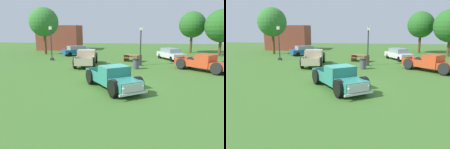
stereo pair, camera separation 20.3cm
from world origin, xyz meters
The scene contains 13 objects.
ground_plane centered at (0.00, 0.00, 0.00)m, with size 80.00×80.00×0.00m, color #3D6B28.
pickup_truck_foreground centered at (-0.12, -0.67, 0.71)m, with size 4.14×4.99×1.49m.
pickup_truck_behind_left centered at (7.22, 5.88, 0.71)m, with size 4.64×4.62×1.48m.
pickup_truck_behind_right centered at (-3.84, 8.09, 0.75)m, with size 2.49×5.31×1.57m.
sedan_distant_a centered at (-6.94, 15.73, 0.70)m, with size 4.14×3.69×1.32m.
sedan_distant_b centered at (5.30, 12.96, 0.70)m, with size 3.05×4.33×1.34m.
lamp_post_near centered at (-8.67, 10.94, 2.08)m, with size 0.36×0.36×3.97m.
lamp_post_far centered at (1.59, 8.39, 2.06)m, with size 0.36×0.36×3.93m.
picnic_table centered at (0.79, 11.01, 0.49)m, with size 2.26×2.11×0.78m.
trash_can centered at (1.15, 6.40, 0.48)m, with size 0.59×0.59×0.95m.
oak_tree_east centered at (9.45, 20.63, 4.19)m, with size 3.85×3.85×6.13m.
oak_tree_west centered at (-11.85, 16.64, 4.53)m, with size 4.06×4.06×6.58m.
brick_pavilion centered at (-12.01, 23.49, 2.08)m, with size 6.96×4.36×4.15m.
Camera 2 is at (1.29, -13.32, 3.73)m, focal length 34.52 mm.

